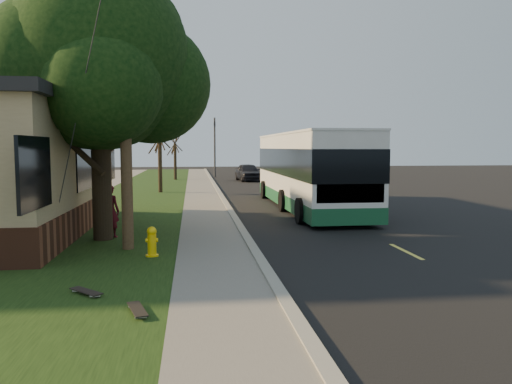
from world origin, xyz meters
The scene contains 17 objects.
ground centered at (0.00, 0.00, 0.00)m, with size 120.00×120.00×0.00m, color black.
road centered at (4.00, 10.00, 0.01)m, with size 8.00×80.00×0.01m, color black.
curb centered at (0.00, 10.00, 0.06)m, with size 0.25×80.00×0.12m, color gray.
sidewalk centered at (-1.00, 10.00, 0.04)m, with size 2.00×80.00×0.08m, color slate.
grass_verge centered at (-4.50, 10.00, 0.04)m, with size 5.00×80.00×0.07m, color black.
fire_hydrant centered at (-2.60, 0.00, 0.43)m, with size 0.32×0.32×0.74m.
utility_pole centered at (-3.31, 0.99, 4.63)m, with size 2.86×3.21×9.07m.
leafy_tree centered at (-4.17, 2.65, 5.17)m, with size 6.30×6.00×7.80m.
bare_tree_near centered at (-3.50, 18.00, 2.15)m, with size 1.38×1.21×4.31m.
bare_tree_far centered at (-3.00, 30.00, 2.00)m, with size 1.38×1.21×4.03m.
traffic_signal centered at (0.50, 34.00, 3.16)m, with size 0.18×0.22×5.50m.
transit_bus centered at (3.57, 9.59, 1.80)m, with size 2.89×12.52×3.39m.
skateboarder centered at (-4.04, 2.84, 0.86)m, with size 0.58×0.38×1.58m, color #4C0F17.
skateboard_main centered at (-2.50, -4.31, 0.13)m, with size 0.43×0.85×0.08m.
skateboard_spare centered at (-3.54, -3.14, 0.13)m, with size 0.70×0.70×0.07m.
dumpster centered at (-8.00, 8.46, 0.74)m, with size 1.74×1.47×1.39m.
distant_car centered at (3.00, 28.58, 0.73)m, with size 1.71×4.26×1.45m, color black.
Camera 1 is at (-1.59, -12.39, 2.75)m, focal length 35.00 mm.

